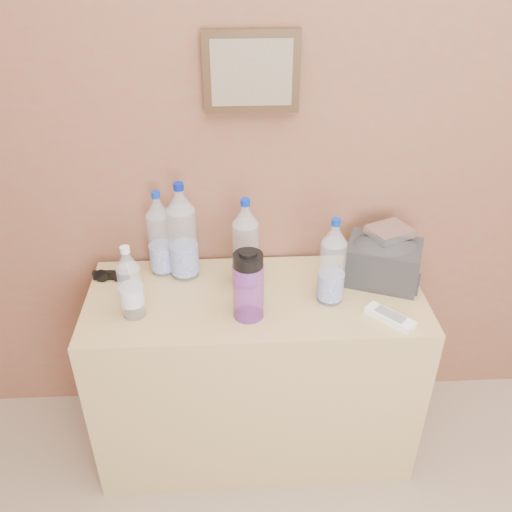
# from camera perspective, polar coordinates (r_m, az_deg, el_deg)

# --- Properties ---
(picture_frame) EXTENTS (0.30, 0.03, 0.25)m
(picture_frame) POSITION_cam_1_polar(r_m,az_deg,el_deg) (1.76, -0.48, 18.81)
(picture_frame) COLOR #382311
(picture_frame) RESTS_ON room_shell
(dresser) EXTENTS (1.15, 0.48, 0.72)m
(dresser) POSITION_cam_1_polar(r_m,az_deg,el_deg) (2.08, -0.05, -12.15)
(dresser) COLOR #A38347
(dresser) RESTS_ON ground
(pet_large_a) EXTENTS (0.10, 0.10, 0.36)m
(pet_large_a) POSITION_cam_1_polar(r_m,az_deg,el_deg) (1.88, -7.74, 2.07)
(pet_large_a) COLOR silver
(pet_large_a) RESTS_ON dresser
(pet_large_b) EXTENTS (0.09, 0.09, 0.32)m
(pet_large_b) POSITION_cam_1_polar(r_m,az_deg,el_deg) (1.92, -10.04, 1.94)
(pet_large_b) COLOR silver
(pet_large_b) RESTS_ON dresser
(pet_large_c) EXTENTS (0.09, 0.09, 0.33)m
(pet_large_c) POSITION_cam_1_polar(r_m,az_deg,el_deg) (1.82, -1.08, 0.86)
(pet_large_c) COLOR silver
(pet_large_c) RESTS_ON dresser
(pet_large_d) EXTENTS (0.08, 0.08, 0.31)m
(pet_large_d) POSITION_cam_1_polar(r_m,az_deg,el_deg) (1.76, 8.03, -1.02)
(pet_large_d) COLOR #A3BBD3
(pet_large_d) RESTS_ON dresser
(pet_small) EXTENTS (0.07, 0.07, 0.26)m
(pet_small) POSITION_cam_1_polar(r_m,az_deg,el_deg) (1.74, -13.08, -3.10)
(pet_small) COLOR white
(pet_small) RESTS_ON dresser
(nalgene_bottle) EXTENTS (0.10, 0.10, 0.24)m
(nalgene_bottle) POSITION_cam_1_polar(r_m,az_deg,el_deg) (1.69, -0.82, -3.06)
(nalgene_bottle) COLOR purple
(nalgene_bottle) RESTS_ON dresser
(sunglasses) EXTENTS (0.13, 0.05, 0.03)m
(sunglasses) POSITION_cam_1_polar(r_m,az_deg,el_deg) (1.98, -14.98, -1.96)
(sunglasses) COLOR black
(sunglasses) RESTS_ON dresser
(ac_remote) EXTENTS (0.15, 0.15, 0.02)m
(ac_remote) POSITION_cam_1_polar(r_m,az_deg,el_deg) (1.78, 13.93, -6.29)
(ac_remote) COLOR beige
(ac_remote) RESTS_ON dresser
(toiletry_bag) EXTENTS (0.29, 0.25, 0.17)m
(toiletry_bag) POSITION_cam_1_polar(r_m,az_deg,el_deg) (1.92, 13.23, -0.43)
(toiletry_bag) COLOR black
(toiletry_bag) RESTS_ON dresser
(foil_packet) EXTENTS (0.17, 0.16, 0.03)m
(foil_packet) POSITION_cam_1_polar(r_m,az_deg,el_deg) (1.90, 13.87, 2.51)
(foil_packet) COLOR white
(foil_packet) RESTS_ON toiletry_bag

